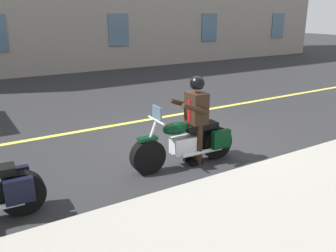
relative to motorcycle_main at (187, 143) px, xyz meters
The scene contains 4 objects.
ground_plane 1.37m from the motorcycle_main, 123.97° to the right, with size 80.00×80.00×0.00m, color #28282B.
lane_center_stripe 3.19m from the motorcycle_main, 103.25° to the right, with size 60.00×0.16×0.01m, color #E5DB4C.
motorcycle_main is the anchor object (origin of this frame).
rider_main 0.61m from the motorcycle_main, behind, with size 0.64×0.57×1.74m.
Camera 1 is at (4.49, 6.44, 2.88)m, focal length 38.37 mm.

